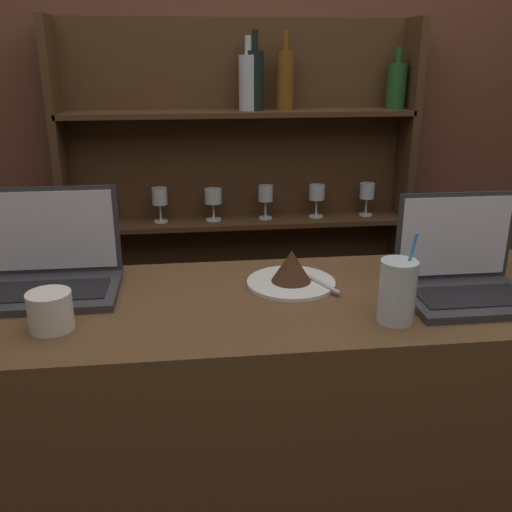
{
  "coord_description": "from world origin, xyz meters",
  "views": [
    {
      "loc": [
        -0.25,
        -0.98,
        1.61
      ],
      "look_at": [
        -0.1,
        0.3,
        1.15
      ],
      "focal_mm": 40.0,
      "sensor_mm": 36.0,
      "label": 1
    }
  ],
  "objects_px": {
    "water_glass": "(397,291)",
    "cake_plate": "(292,272)",
    "laptop_near": "(52,269)",
    "coffee_cup": "(50,311)",
    "laptop_far": "(464,275)"
  },
  "relations": [
    {
      "from": "cake_plate",
      "to": "coffee_cup",
      "type": "xyz_separation_m",
      "value": [
        -0.56,
        -0.18,
        0.01
      ]
    },
    {
      "from": "cake_plate",
      "to": "water_glass",
      "type": "height_order",
      "value": "water_glass"
    },
    {
      "from": "water_glass",
      "to": "laptop_far",
      "type": "bearing_deg",
      "value": 29.07
    },
    {
      "from": "water_glass",
      "to": "coffee_cup",
      "type": "bearing_deg",
      "value": 176.07
    },
    {
      "from": "laptop_far",
      "to": "water_glass",
      "type": "relative_size",
      "value": 1.48
    },
    {
      "from": "laptop_near",
      "to": "laptop_far",
      "type": "bearing_deg",
      "value": -8.86
    },
    {
      "from": "laptop_near",
      "to": "coffee_cup",
      "type": "bearing_deg",
      "value": -79.43
    },
    {
      "from": "laptop_far",
      "to": "water_glass",
      "type": "distance_m",
      "value": 0.24
    },
    {
      "from": "laptop_near",
      "to": "coffee_cup",
      "type": "relative_size",
      "value": 3.43
    },
    {
      "from": "laptop_near",
      "to": "coffee_cup",
      "type": "xyz_separation_m",
      "value": [
        0.04,
        -0.22,
        -0.01
      ]
    },
    {
      "from": "laptop_near",
      "to": "coffee_cup",
      "type": "distance_m",
      "value": 0.23
    },
    {
      "from": "coffee_cup",
      "to": "laptop_near",
      "type": "bearing_deg",
      "value": 100.57
    },
    {
      "from": "laptop_far",
      "to": "cake_plate",
      "type": "distance_m",
      "value": 0.42
    },
    {
      "from": "water_glass",
      "to": "cake_plate",
      "type": "bearing_deg",
      "value": 129.04
    },
    {
      "from": "laptop_far",
      "to": "coffee_cup",
      "type": "xyz_separation_m",
      "value": [
        -0.95,
        -0.07,
        -0.01
      ]
    }
  ]
}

